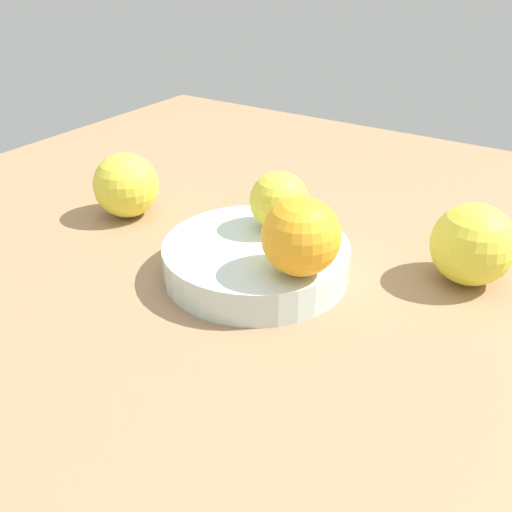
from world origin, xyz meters
The scene contains 6 objects.
ground_plane centered at (0.00, 0.00, -1.00)cm, with size 110.00×110.00×2.00cm, color #997551.
fruit_bowl centered at (0.00, 0.00, 1.67)cm, with size 19.15×19.15×3.52cm.
orange_in_bowl_0 centered at (0.45, 4.45, 6.64)cm, with size 6.24×6.24×6.24cm, color yellow.
orange_in_bowl_1 centered at (6.36, -2.32, 7.19)cm, with size 7.34×7.34×7.34cm, color #F9A823.
orange_loose_0 centered at (18.74, 10.65, 4.15)cm, with size 8.31×8.31×8.31cm, color yellow.
orange_loose_1 centered at (-21.29, 3.37, 4.00)cm, with size 8.01×8.01×8.01cm, color yellow.
Camera 1 is at (28.13, -43.28, 31.21)cm, focal length 40.45 mm.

